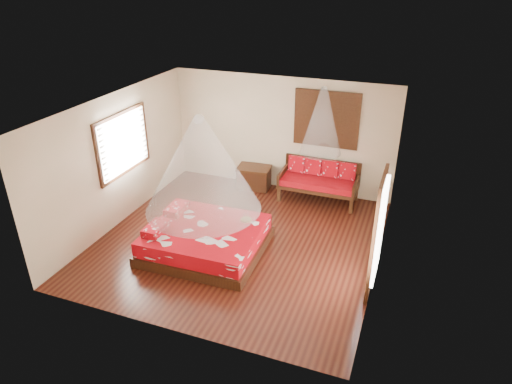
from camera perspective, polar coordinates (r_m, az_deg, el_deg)
room at (r=8.78m, az=-2.23°, el=1.68°), size 5.54×5.54×2.84m
bed at (r=9.07m, az=-6.42°, el=-5.86°), size 2.27×2.06×0.65m
daybed at (r=10.93m, az=7.93°, el=1.58°), size 1.84×0.82×0.96m
storage_chest at (r=11.51m, az=-0.25°, el=1.88°), size 0.87×0.67×0.56m
shutter_panel at (r=10.74m, az=8.80°, el=8.96°), size 1.52×0.06×1.32m
window_left at (r=10.10m, az=-16.24°, el=5.87°), size 0.10×1.74×1.34m
glazed_door at (r=7.85m, az=14.77°, el=-5.22°), size 0.08×1.02×2.16m
wine_tray at (r=9.13m, az=-1.24°, el=-3.27°), size 0.23×0.23×0.19m
mosquito_net_main at (r=8.32m, az=-6.84°, el=3.44°), size 2.18×2.18×1.80m
mosquito_net_daybed at (r=10.27m, az=8.27°, el=8.78°), size 0.93×0.93×1.50m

